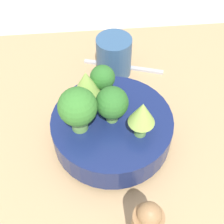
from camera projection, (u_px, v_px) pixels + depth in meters
name	position (u px, v px, depth m)	size (l,w,h in m)	color
ground_plane	(118.00, 165.00, 0.62)	(6.00, 6.00, 0.00)	beige
table	(118.00, 160.00, 0.61)	(0.89, 0.81, 0.03)	tan
bowl	(112.00, 129.00, 0.59)	(0.22, 0.22, 0.07)	navy
broccoli_floret_right	(78.00, 108.00, 0.51)	(0.07, 0.07, 0.09)	#6BA34C
romanesco_piece_far	(142.00, 116.00, 0.51)	(0.05, 0.05, 0.08)	#6BA34C
broccoli_floret_front	(103.00, 79.00, 0.57)	(0.05, 0.05, 0.07)	#7AB256
romanesco_piece_near	(86.00, 85.00, 0.55)	(0.05, 0.05, 0.08)	#7AB256
broccoli_floret_center	(112.00, 103.00, 0.53)	(0.06, 0.06, 0.07)	#6BA34C
cup	(114.00, 56.00, 0.71)	(0.08, 0.08, 0.09)	#33567F
fork	(123.00, 67.00, 0.76)	(0.19, 0.07, 0.01)	#B2B2B7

